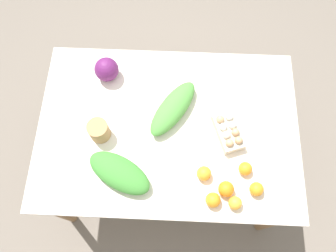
# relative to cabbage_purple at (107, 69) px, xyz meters

# --- Properties ---
(ground_plane) EXTENTS (8.00, 8.00, 0.00)m
(ground_plane) POSITION_rel_cabbage_purple_xyz_m (0.38, -0.32, -0.84)
(ground_plane) COLOR #70665B
(dining_table) EXTENTS (1.49, 1.02, 0.77)m
(dining_table) POSITION_rel_cabbage_purple_xyz_m (0.38, -0.32, -0.16)
(dining_table) COLOR silver
(dining_table) RESTS_ON ground_plane
(cabbage_purple) EXTENTS (0.14, 0.14, 0.14)m
(cabbage_purple) POSITION_rel_cabbage_purple_xyz_m (0.00, 0.00, 0.00)
(cabbage_purple) COLOR #601E5B
(cabbage_purple) RESTS_ON dining_table
(egg_carton) EXTENTS (0.19, 0.25, 0.09)m
(egg_carton) POSITION_rel_cabbage_purple_xyz_m (0.71, -0.35, -0.03)
(egg_carton) COLOR beige
(egg_carton) RESTS_ON dining_table
(paper_bag) EXTENTS (0.11, 0.11, 0.12)m
(paper_bag) POSITION_rel_cabbage_purple_xyz_m (-0.00, -0.38, -0.01)
(paper_bag) COLOR #A87F51
(paper_bag) RESTS_ON dining_table
(greens_bunch_kale) EXTENTS (0.33, 0.41, 0.10)m
(greens_bunch_kale) POSITION_rel_cabbage_purple_xyz_m (0.40, -0.22, -0.02)
(greens_bunch_kale) COLOR #4C933D
(greens_bunch_kale) RESTS_ON dining_table
(greens_bunch_beet_tops) EXTENTS (0.40, 0.32, 0.09)m
(greens_bunch_beet_tops) POSITION_rel_cabbage_purple_xyz_m (0.13, -0.61, -0.02)
(greens_bunch_beet_tops) COLOR #3D8433
(greens_bunch_beet_tops) RESTS_ON dining_table
(orange_0) EXTENTS (0.08, 0.08, 0.08)m
(orange_0) POSITION_rel_cabbage_purple_xyz_m (0.69, -0.67, -0.03)
(orange_0) COLOR orange
(orange_0) RESTS_ON dining_table
(orange_1) EXTENTS (0.08, 0.08, 0.08)m
(orange_1) POSITION_rel_cabbage_purple_xyz_m (0.58, -0.59, -0.03)
(orange_1) COLOR orange
(orange_1) RESTS_ON dining_table
(orange_2) EXTENTS (0.07, 0.07, 0.07)m
(orange_2) POSITION_rel_cabbage_purple_xyz_m (0.80, -0.56, -0.03)
(orange_2) COLOR orange
(orange_2) RESTS_ON dining_table
(orange_3) EXTENTS (0.07, 0.07, 0.07)m
(orange_3) POSITION_rel_cabbage_purple_xyz_m (0.85, -0.66, -0.03)
(orange_3) COLOR orange
(orange_3) RESTS_ON dining_table
(orange_4) EXTENTS (0.07, 0.07, 0.07)m
(orange_4) POSITION_rel_cabbage_purple_xyz_m (0.74, -0.74, -0.04)
(orange_4) COLOR #F9A833
(orange_4) RESTS_ON dining_table
(orange_5) EXTENTS (0.08, 0.08, 0.08)m
(orange_5) POSITION_rel_cabbage_purple_xyz_m (0.62, -0.73, -0.03)
(orange_5) COLOR orange
(orange_5) RESTS_ON dining_table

